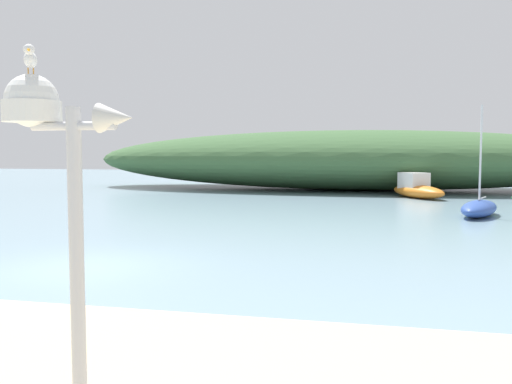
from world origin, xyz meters
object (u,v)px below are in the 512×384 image
(seagull_on_radar, at_px, (30,58))
(sailboat_near_shore, at_px, (479,208))
(mast_structure, at_px, (51,147))
(motorboat_east_reach, at_px, (417,189))

(seagull_on_radar, height_order, sailboat_near_shore, sailboat_near_shore)
(mast_structure, height_order, seagull_on_radar, seagull_on_radar)
(seagull_on_radar, bearing_deg, mast_structure, 5.07)
(mast_structure, xyz_separation_m, motorboat_east_reach, (4.61, 28.81, -2.22))
(seagull_on_radar, distance_m, motorboat_east_reach, 29.36)
(seagull_on_radar, bearing_deg, motorboat_east_reach, 80.62)
(sailboat_near_shore, distance_m, motorboat_east_reach, 8.98)
(mast_structure, distance_m, motorboat_east_reach, 29.26)
(seagull_on_radar, height_order, motorboat_east_reach, seagull_on_radar)
(mast_structure, bearing_deg, motorboat_east_reach, 80.92)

